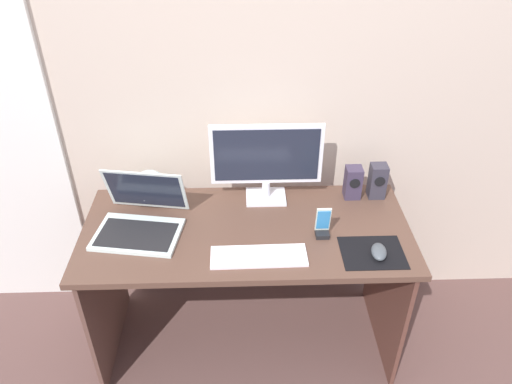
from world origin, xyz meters
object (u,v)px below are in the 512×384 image
phone_in_dock (323,226)px  fishbowl (150,187)px  speaker_near_monitor (353,182)px  laptop (140,219)px  monitor (266,160)px  mouse (379,252)px  keyboard_external (259,256)px  speaker_right (377,181)px

phone_in_dock → fishbowl: bearing=160.1°
speaker_near_monitor → laptop: size_ratio=0.39×
monitor → mouse: (0.42, -0.41, -0.18)m
keyboard_external → speaker_near_monitor: bearing=41.5°
speaker_right → laptop: 1.06m
keyboard_external → phone_in_dock: size_ratio=2.71×
laptop → phone_in_dock: bearing=-5.3°
laptop → mouse: laptop is taller
speaker_right → speaker_near_monitor: speaker_right is taller
monitor → phone_in_dock: monitor is taller
fishbowl → mouse: size_ratio=1.58×
speaker_near_monitor → keyboard_external: size_ratio=0.40×
speaker_right → monitor: bearing=-179.8°
mouse → keyboard_external: bearing=-172.2°
monitor → phone_in_dock: 0.38m
fishbowl → keyboard_external: fishbowl is taller
laptop → phone_in_dock: 0.76m
fishbowl → mouse: 1.03m
keyboard_external → speaker_right: bearing=35.2°
speaker_near_monitor → monitor: bearing=-179.8°
fishbowl → phone_in_dock: bearing=-19.9°
monitor → speaker_right: bearing=0.2°
speaker_near_monitor → speaker_right: bearing=0.0°
speaker_right → laptop: (-1.04, -0.20, -0.03)m
laptop → keyboard_external: laptop is taller
speaker_right → phone_in_dock: bearing=-136.2°
monitor → keyboard_external: (-0.05, -0.40, -0.20)m
speaker_near_monitor → laptop: bearing=-167.6°
laptop → speaker_near_monitor: bearing=12.4°
speaker_near_monitor → keyboard_external: speaker_near_monitor is taller
keyboard_external → phone_in_dock: phone_in_dock is taller
monitor → speaker_right: (0.51, 0.00, -0.12)m
monitor → mouse: monitor is taller
speaker_near_monitor → phone_in_dock: bearing=-122.6°
laptop → keyboard_external: bearing=-22.0°
keyboard_external → mouse: (0.47, -0.01, 0.02)m
monitor → phone_in_dock: bearing=-51.2°
monitor → speaker_right: size_ratio=2.99×
keyboard_external → monitor: bearing=82.4°
phone_in_dock → monitor: bearing=128.8°
laptop → mouse: (0.96, -0.20, -0.03)m
mouse → phone_in_dock: 0.25m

